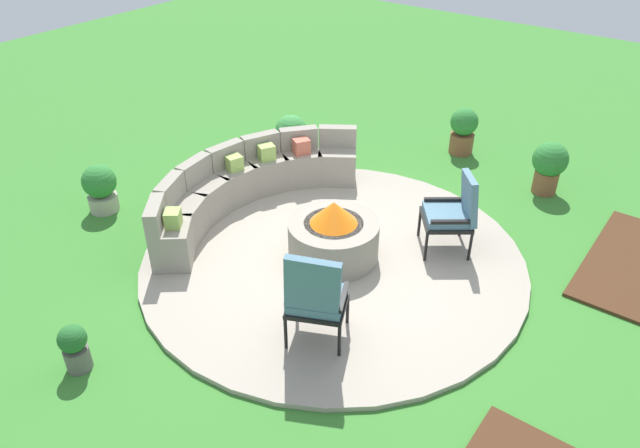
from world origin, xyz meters
name	(u,v)px	position (x,y,z in m)	size (l,w,h in m)	color
ground_plane	(333,260)	(0.00, 0.00, 0.00)	(24.00, 24.00, 0.00)	#387A2D
patio_circle	(333,258)	(0.00, 0.00, 0.03)	(4.64, 4.64, 0.06)	#9E9384
fire_pit	(333,236)	(0.00, 0.00, 0.36)	(1.09, 1.09, 0.77)	gray
curved_stone_bench	(246,186)	(0.24, 1.63, 0.39)	(3.48, 1.44, 0.80)	gray
lounge_chair_front_left	(315,296)	(-1.29, -0.70, 0.64)	(0.73, 0.75, 1.15)	black
lounge_chair_front_right	(454,211)	(1.01, -1.05, 0.59)	(0.80, 0.82, 1.02)	black
potted_plant_0	(100,187)	(-0.92, 3.23, 0.36)	(0.46, 0.46, 0.68)	#A89E8E
potted_plant_1	(463,130)	(3.66, 0.05, 0.40)	(0.44, 0.44, 0.76)	brown
potted_plant_2	(549,165)	(3.19, -1.49, 0.44)	(0.50, 0.50, 0.78)	brown
potted_plant_3	(291,135)	(1.90, 2.18, 0.38)	(0.51, 0.51, 0.70)	#605B56
potted_plant_4	(75,347)	(-2.91, 0.96, 0.27)	(0.27, 0.27, 0.52)	#605B56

